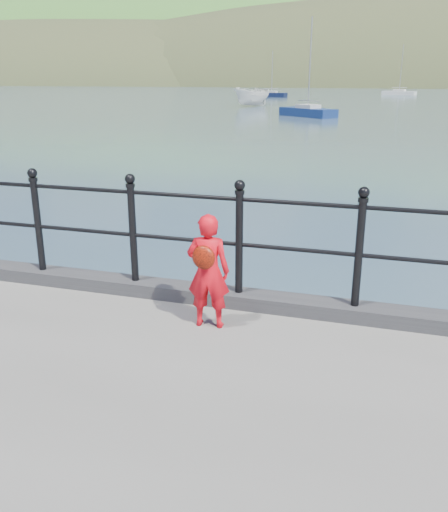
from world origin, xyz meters
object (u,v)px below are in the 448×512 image
(sailboat_deep, at_px, (399,93))
(launch_white, at_px, (252,97))
(child, at_px, (208,271))
(sailboat_port, at_px, (308,113))
(railing, at_px, (184,226))
(sailboat_left, at_px, (272,95))

(sailboat_deep, bearing_deg, launch_white, -92.90)
(launch_white, bearing_deg, child, -48.99)
(sailboat_deep, height_order, sailboat_port, sailboat_deep)
(railing, distance_m, sailboat_deep, 98.43)
(launch_white, relative_size, sailboat_deep, 0.64)
(railing, height_order, launch_white, railing)
(railing, relative_size, launch_white, 3.34)
(sailboat_deep, bearing_deg, railing, -73.98)
(child, relative_size, sailboat_port, 0.14)
(child, xyz_separation_m, launch_white, (-13.77, 56.40, -0.52))
(sailboat_port, distance_m, sailboat_left, 42.79)
(sailboat_deep, relative_size, sailboat_left, 1.19)
(railing, height_order, sailboat_deep, sailboat_deep)
(railing, distance_m, child, 0.77)
(launch_white, height_order, sailboat_port, sailboat_port)
(child, distance_m, sailboat_left, 85.47)
(child, height_order, sailboat_deep, sailboat_deep)
(railing, height_order, child, railing)
(child, relative_size, launch_white, 0.21)
(railing, bearing_deg, child, -51.38)
(launch_white, relative_size, sailboat_port, 0.68)
(sailboat_deep, xyz_separation_m, sailboat_port, (-7.47, -56.37, -0.00))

